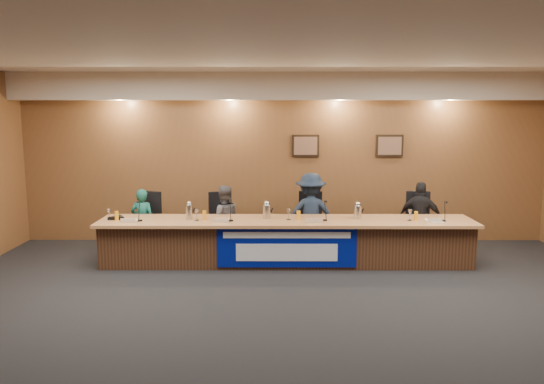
{
  "coord_description": "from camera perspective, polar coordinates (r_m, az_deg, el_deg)",
  "views": [
    {
      "loc": [
        -0.21,
        -6.12,
        2.5
      ],
      "look_at": [
        -0.23,
        2.5,
        1.18
      ],
      "focal_mm": 35.0,
      "sensor_mm": 36.0,
      "label": 1
    }
  ],
  "objects": [
    {
      "name": "office_chair_a",
      "position": [
        9.7,
        -13.56,
        -3.58
      ],
      "size": [
        0.62,
        0.62,
        0.08
      ],
      "primitive_type": "cube",
      "rotation": [
        0.0,
        0.0,
        -0.37
      ],
      "color": "black",
      "rests_on": "floor"
    },
    {
      "name": "carafe_mid",
      "position": [
        8.72,
        -0.57,
        -2.14
      ],
      "size": [
        0.13,
        0.13,
        0.23
      ],
      "primitive_type": "cylinder",
      "color": "silver",
      "rests_on": "dais_top"
    },
    {
      "name": "nameplate_b",
      "position": [
        8.46,
        -5.52,
        -2.98
      ],
      "size": [
        0.24,
        0.08,
        0.1
      ],
      "primitive_type": "cube",
      "rotation": [
        0.31,
        0.0,
        0.0
      ],
      "color": "white",
      "rests_on": "dais_top"
    },
    {
      "name": "nameplate_d",
      "position": [
        8.81,
        17.1,
        -2.87
      ],
      "size": [
        0.24,
        0.08,
        0.1
      ],
      "primitive_type": "cube",
      "rotation": [
        0.31,
        0.0,
        0.0
      ],
      "color": "white",
      "rests_on": "dais_top"
    },
    {
      "name": "water_glass_c",
      "position": [
        8.62,
        1.8,
        -2.42
      ],
      "size": [
        0.08,
        0.08,
        0.18
      ],
      "primitive_type": "cylinder",
      "color": "silver",
      "rests_on": "dais_top"
    },
    {
      "name": "microphone_c",
      "position": [
        8.62,
        5.73,
        -3.01
      ],
      "size": [
        0.07,
        0.07,
        0.02
      ],
      "primitive_type": "cylinder",
      "color": "black",
      "rests_on": "dais_top"
    },
    {
      "name": "juice_glass_a",
      "position": [
        8.93,
        -16.36,
        -2.48
      ],
      "size": [
        0.06,
        0.06,
        0.15
      ],
      "primitive_type": "cylinder",
      "color": "#FFA019",
      "rests_on": "dais_top"
    },
    {
      "name": "carafe_right",
      "position": [
        8.82,
        9.2,
        -2.16
      ],
      "size": [
        0.13,
        0.13,
        0.22
      ],
      "primitive_type": "cylinder",
      "color": "silver",
      "rests_on": "dais_top"
    },
    {
      "name": "speakerphone",
      "position": [
        9.04,
        -16.29,
        -2.67
      ],
      "size": [
        0.32,
        0.32,
        0.05
      ],
      "primitive_type": "cylinder",
      "color": "black",
      "rests_on": "dais_top"
    },
    {
      "name": "panelist_a",
      "position": [
        9.59,
        -13.72,
        -3.11
      ],
      "size": [
        0.46,
        0.34,
        1.16
      ],
      "primitive_type": "imported",
      "rotation": [
        0.0,
        0.0,
        2.99
      ],
      "color": "#15544A",
      "rests_on": "floor"
    },
    {
      "name": "paper_stack",
      "position": [
        8.96,
        17.07,
        -2.96
      ],
      "size": [
        0.26,
        0.33,
        0.01
      ],
      "primitive_type": "cube",
      "rotation": [
        0.0,
        0.0,
        0.14
      ],
      "color": "white",
      "rests_on": "dais_top"
    },
    {
      "name": "panelist_d",
      "position": [
        9.64,
        15.67,
        -2.75
      ],
      "size": [
        0.82,
        0.56,
        1.29
      ],
      "primitive_type": "imported",
      "rotation": [
        0.0,
        0.0,
        2.78
      ],
      "color": "black",
      "rests_on": "floor"
    },
    {
      "name": "banner_text_upper",
      "position": [
        8.32,
        1.6,
        -4.66
      ],
      "size": [
        2.0,
        0.01,
        0.1
      ],
      "primitive_type": "cube",
      "color": "silver",
      "rests_on": "banner"
    },
    {
      "name": "dais_body",
      "position": [
        8.79,
        1.53,
        -5.47
      ],
      "size": [
        6.0,
        0.8,
        0.7
      ],
      "primitive_type": "cube",
      "color": "#442818",
      "rests_on": "floor"
    },
    {
      "name": "water_glass_a",
      "position": [
        9.0,
        -17.12,
        -2.33
      ],
      "size": [
        0.08,
        0.08,
        0.18
      ],
      "primitive_type": "cylinder",
      "color": "silver",
      "rests_on": "dais_top"
    },
    {
      "name": "soffit",
      "position": [
        9.89,
        1.4,
        11.29
      ],
      "size": [
        10.0,
        0.5,
        0.5
      ],
      "primitive_type": "cube",
      "color": "beige",
      "rests_on": "wall_back"
    },
    {
      "name": "wall_photo_left",
      "position": [
        10.13,
        3.63,
        4.99
      ],
      "size": [
        0.52,
        0.04,
        0.42
      ],
      "primitive_type": "cube",
      "color": "black",
      "rests_on": "wall_back"
    },
    {
      "name": "water_glass_d",
      "position": [
        8.84,
        14.61,
        -2.43
      ],
      "size": [
        0.08,
        0.08,
        0.18
      ],
      "primitive_type": "cylinder",
      "color": "silver",
      "rests_on": "dais_top"
    },
    {
      "name": "dais_top",
      "position": [
        8.66,
        1.55,
        -3.15
      ],
      "size": [
        6.1,
        0.95,
        0.05
      ],
      "primitive_type": "cube",
      "color": "#B67B4B",
      "rests_on": "dais_body"
    },
    {
      "name": "juice_glass_b",
      "position": [
        8.7,
        -7.28,
        -2.5
      ],
      "size": [
        0.06,
        0.06,
        0.15
      ],
      "primitive_type": "cylinder",
      "color": "#FFA019",
      "rests_on": "dais_top"
    },
    {
      "name": "office_chair_b",
      "position": [
        9.47,
        -5.16,
        -3.67
      ],
      "size": [
        0.63,
        0.63,
        0.08
      ],
      "primitive_type": "cube",
      "rotation": [
        0.0,
        0.0,
        0.41
      ],
      "color": "black",
      "rests_on": "floor"
    },
    {
      "name": "microphone_d",
      "position": [
        8.95,
        17.97,
        -2.96
      ],
      "size": [
        0.07,
        0.07,
        0.02
      ],
      "primitive_type": "cylinder",
      "color": "black",
      "rests_on": "dais_top"
    },
    {
      "name": "nameplate_a",
      "position": [
        8.71,
        -15.21,
        -2.92
      ],
      "size": [
        0.24,
        0.08,
        0.1
      ],
      "primitive_type": "cube",
      "rotation": [
        0.31,
        0.0,
        0.0
      ],
      "color": "white",
      "rests_on": "dais_top"
    },
    {
      "name": "carafe_left",
      "position": [
        8.75,
        -8.9,
        -2.15
      ],
      "size": [
        0.11,
        0.11,
        0.24
      ],
      "primitive_type": "cylinder",
      "color": "silver",
      "rests_on": "dais_top"
    },
    {
      "name": "microphone_a",
      "position": [
        8.8,
        -14.0,
        -2.99
      ],
      "size": [
        0.07,
        0.07,
        0.02
      ],
      "primitive_type": "cylinder",
      "color": "black",
      "rests_on": "dais_top"
    },
    {
      "name": "panelist_c",
      "position": [
        9.3,
        4.18,
        -2.37
      ],
      "size": [
        0.94,
        0.55,
        1.44
      ],
      "primitive_type": "imported",
      "rotation": [
        0.0,
        0.0,
        3.15
      ],
      "color": "#162235",
      "rests_on": "floor"
    },
    {
      "name": "office_chair_c",
      "position": [
        9.45,
        4.12,
        -3.69
      ],
      "size": [
        0.52,
        0.52,
        0.08
      ],
      "primitive_type": "cube",
      "rotation": [
        0.0,
        0.0,
        -0.08
      ],
      "color": "black",
      "rests_on": "floor"
    },
    {
      "name": "banner_text_lower",
      "position": [
        8.39,
        1.6,
        -6.52
      ],
      "size": [
        1.6,
        0.01,
        0.28
      ],
      "primitive_type": "cube",
      "color": "silver",
      "rests_on": "banner"
    },
    {
      "name": "wall_back",
      "position": [
        10.17,
        1.35,
        3.6
      ],
      "size": [
        10.0,
        0.04,
        3.2
      ],
      "primitive_type": "cube",
      "color": "brown",
      "rests_on": "floor"
    },
    {
      "name": "panelist_b",
      "position": [
        9.34,
        -5.23,
        -3.01
      ],
      "size": [
        0.68,
        0.57,
        1.23
      ],
      "primitive_type": "imported",
      "rotation": [
        0.0,
        0.0,
        3.34
      ],
      "color": "#4C4B4F",
      "rests_on": "floor"
    },
    {
      "name": "microphone_b",
      "position": [
        8.56,
        -4.44,
        -3.07
      ],
      "size": [
        0.07,
        0.07,
        0.02
      ],
      "primitive_type": "cylinder",
      "color": "black",
      "rests_on": "dais_top"
    },
    {
      "name": "banner",
      "position": [
        8.38,
        1.6,
        -5.97
      ],
      "size": [
        2.2,
        0.02,
        0.65
      ],
      "primitive_type": "cube",
      "color": "#020E7A",
      "rests_on": "dais_body"
    },
    {
      "name": "juice_glass_d",
      "position": [
        8.88,
        15.22,
        -2.5
      ],
      "size": [
        0.06,
        0.06,
        0.15
      ],
      "primitive_type": "cylinder",
      "color": "#FFA019",
      "rests_on": "dais_top"
    },
    {
      "name": "nameplate_c",
      "position": [
        8.41,
        4.6,
        -3.05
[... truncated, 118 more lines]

